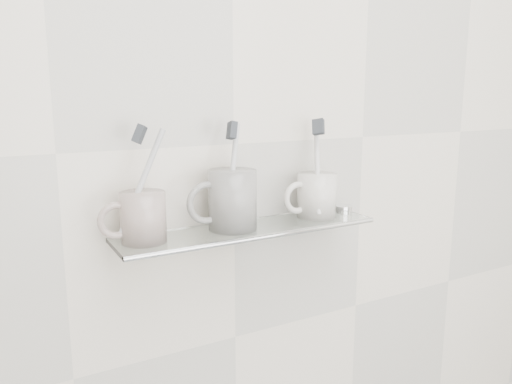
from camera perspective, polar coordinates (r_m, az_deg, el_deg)
wall_back at (r=0.96m, az=-2.56°, el=5.50°), size 2.50×0.00×2.50m
shelf_glass at (r=0.93m, az=-0.77°, el=-4.29°), size 0.50×0.12×0.01m
shelf_rail at (r=0.89m, az=0.95°, el=-5.14°), size 0.50×0.01×0.01m
bracket_left at (r=0.90m, az=-14.08°, el=-5.87°), size 0.02×0.03×0.02m
bracket_right at (r=1.08m, az=7.86°, el=-2.78°), size 0.02×0.03×0.02m
mug_left at (r=0.85m, az=-12.76°, el=-2.83°), size 0.09×0.09×0.09m
mug_left_handle at (r=0.84m, az=-15.64°, el=-3.15°), size 0.06×0.01×0.06m
toothbrush_left at (r=0.84m, az=-12.93°, el=1.03°), size 0.09×0.01×0.18m
bristles_left at (r=0.83m, az=-13.18°, el=6.46°), size 0.03×0.03×0.04m
mug_center at (r=0.91m, az=-2.70°, el=-0.90°), size 0.12×0.12×0.11m
mug_center_handle at (r=0.89m, az=-5.61°, el=-1.23°), size 0.08×0.01×0.08m
toothbrush_center at (r=0.90m, az=-2.73°, el=1.97°), size 0.05×0.05×0.19m
bristles_center at (r=0.89m, az=-2.78°, el=7.05°), size 0.02×0.03×0.04m
mug_right at (r=1.01m, az=6.95°, el=-0.39°), size 0.09×0.09×0.09m
mug_right_handle at (r=0.98m, az=4.81°, el=-0.65°), size 0.07×0.01×0.07m
toothbrush_right at (r=1.00m, az=7.02°, el=2.81°), size 0.05×0.08×0.18m
bristles_right at (r=0.99m, az=7.14°, el=7.40°), size 0.03×0.03×0.04m
chrome_cap at (r=1.06m, az=9.91°, el=-1.93°), size 0.04×0.04×0.02m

